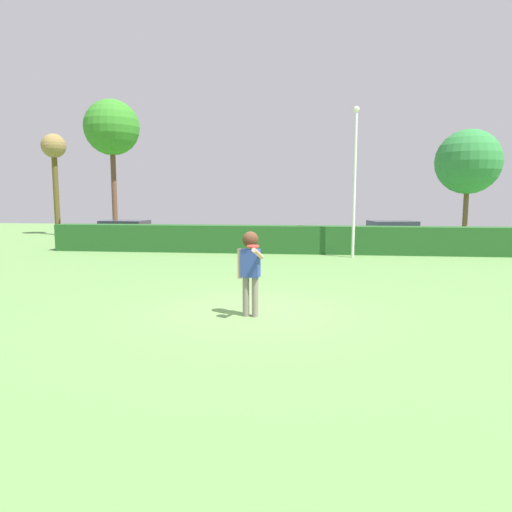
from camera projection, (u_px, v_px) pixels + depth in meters
name	position (u px, v px, depth m)	size (l,w,h in m)	color
ground_plane	(253.00, 313.00, 10.25)	(60.00, 60.00, 0.00)	#5F8A48
person	(250.00, 263.00, 9.78)	(0.56, 0.79, 1.79)	gray
frisbee	(253.00, 246.00, 9.28)	(0.24, 0.24, 0.04)	red
lamppost	(355.00, 175.00, 18.89)	(0.24, 0.24, 5.99)	silver
hedge_row	(283.00, 239.00, 20.72)	(20.65, 0.90, 1.20)	#225521
parked_car_red	(125.00, 231.00, 24.14)	(4.30, 2.03, 1.25)	#B21E1E
parked_car_blue	(392.00, 232.00, 23.70)	(4.46, 2.51, 1.25)	#263FA5
bare_elm_tree	(54.00, 153.00, 29.52)	(1.49, 1.49, 6.32)	brown
oak_tree	(468.00, 162.00, 28.53)	(3.88, 3.88, 6.46)	brown
maple_tree	(112.00, 128.00, 27.57)	(3.20, 3.20, 8.04)	brown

